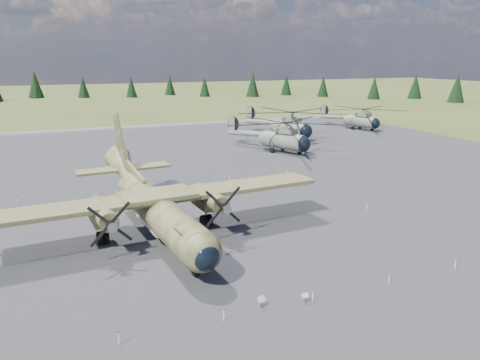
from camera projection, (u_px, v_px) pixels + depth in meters
name	position (u px, v px, depth m)	size (l,w,h in m)	color
ground	(212.00, 234.00, 40.82)	(500.00, 500.00, 0.00)	#555E29
apron	(181.00, 202.00, 49.74)	(120.00, 120.00, 0.04)	slate
transport_plane	(154.00, 202.00, 40.31)	(29.84, 27.05, 9.83)	#3C4123
helicopter_near	(283.00, 131.00, 74.63)	(25.99, 25.99, 5.00)	gray
helicopter_mid	(290.00, 119.00, 87.04)	(25.29, 26.29, 5.24)	gray
helicopter_far	(361.00, 115.00, 98.64)	(22.17, 22.80, 4.53)	gray
info_placard_left	(261.00, 300.00, 28.58)	(0.53, 0.31, 0.78)	gray
info_placard_right	(305.00, 296.00, 29.20)	(0.44, 0.21, 0.67)	gray
barrier_fence	(207.00, 229.00, 40.45)	(33.12, 29.62, 0.85)	white
treeline	(107.00, 204.00, 33.55)	(321.10, 324.15, 10.88)	black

